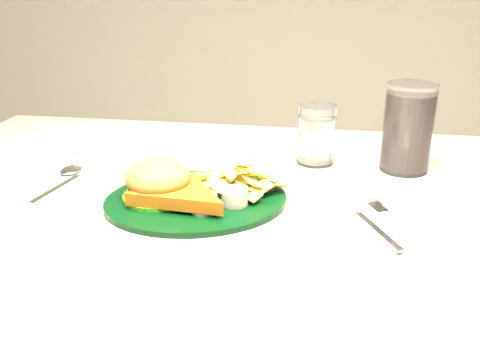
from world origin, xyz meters
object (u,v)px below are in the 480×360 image
Objects in this scene: cola_glass at (408,128)px; fork_napkin at (377,228)px; dinner_plate at (196,184)px; water_glass at (316,134)px.

cola_glass is 0.26m from fork_napkin.
cola_glass reaches higher than dinner_plate.
water_glass reaches higher than fork_napkin.
water_glass is 0.16m from cola_glass.
dinner_plate is at bearing -148.77° from cola_glass.
water_glass is 0.28m from fork_napkin.
water_glass is at bearing 84.41° from fork_napkin.
dinner_plate is 0.27m from fork_napkin.
dinner_plate is 0.27m from water_glass.
dinner_plate is 0.38m from cola_glass.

